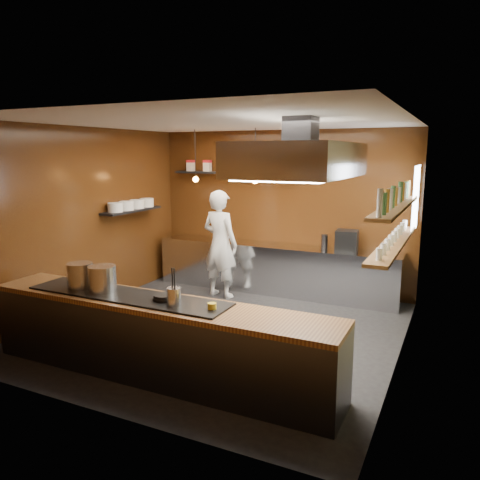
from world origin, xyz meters
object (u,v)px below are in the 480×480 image
Objects in this scene: espresso_machine at (347,241)px; chef at (220,244)px; stockpot_small at (102,279)px; stockpot_large at (80,275)px; extractor_hood at (300,159)px.

espresso_machine is 2.23m from chef.
stockpot_small is 0.17× the size of chef.
chef is (0.32, 3.09, -0.12)m from stockpot_large.
espresso_machine is at bearing 57.04° from stockpot_large.
espresso_machine is (0.04, 2.56, -1.42)m from extractor_hood.
stockpot_large is 3.11m from chef.
espresso_machine is at bearing -152.39° from chef.
extractor_hood is 5.42× the size of espresso_machine.
extractor_hood is 3.04m from stockpot_large.
extractor_hood is at bearing -96.82° from espresso_machine.
extractor_hood reaches higher than stockpot_large.
espresso_machine is at bearing 61.00° from stockpot_small.
stockpot_large is 0.35m from stockpot_small.
stockpot_large is 0.86× the size of espresso_machine.
chef reaches higher than stockpot_small.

